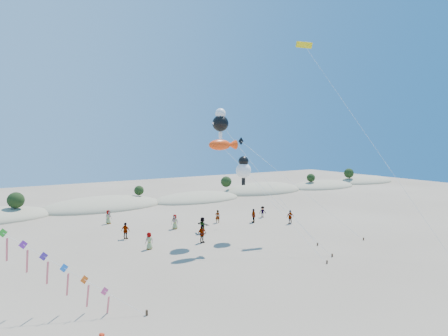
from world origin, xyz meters
TOP-DOWN VIEW (x-y plane):
  - dune_ridge at (1.06, 45.14)m, footprint 145.30×11.49m
  - fish_kite at (5.07, 17.31)m, footprint 8.34×8.92m
  - cartoon_kite_low at (8.81, 19.07)m, footprint 2.04×12.03m
  - cartoon_kite_high at (6.76, 20.55)m, footprint 7.60×9.19m
  - parafoil_kite at (17.78, 18.86)m, footprint 2.13×18.49m
  - dark_kite at (14.60, 21.42)m, footprint 6.64×14.57m
  - beachgoers at (6.28, 24.25)m, footprint 21.11×14.70m

SIDE VIEW (x-z plane):
  - dune_ridge at x=1.06m, z-range -2.67..2.90m
  - beachgoers at x=6.28m, z-range -0.06..1.84m
  - dark_kite at x=14.60m, z-range 2.03..13.08m
  - cartoon_kite_low at x=8.81m, z-range 3.13..12.11m
  - fish_kite at x=5.07m, z-range 4.84..15.64m
  - cartoon_kite_high at x=6.76m, z-range 5.64..19.80m
  - parafoil_kite at x=17.78m, z-range 10.19..32.59m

